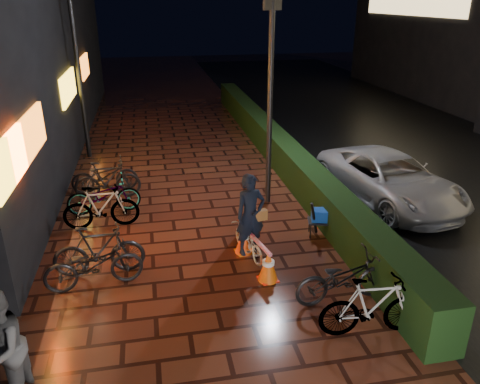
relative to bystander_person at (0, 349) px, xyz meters
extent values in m
plane|color=#381911|center=(3.17, 1.47, -0.90)|extent=(80.00, 80.00, 0.00)
cube|color=black|center=(12.17, 6.47, -0.90)|extent=(11.00, 60.00, 0.01)
cube|color=black|center=(6.47, 9.47, -0.40)|extent=(0.70, 20.00, 1.00)
imported|color=#535355|center=(0.00, 0.00, 0.00)|extent=(0.73, 0.91, 1.80)
imported|color=#A4A4A9|center=(8.58, 5.44, -0.23)|extent=(2.99, 5.08, 1.33)
cube|color=yellow|center=(-0.28, 2.97, 1.70)|extent=(0.08, 2.00, 0.90)
cube|color=orange|center=(-0.28, 4.47, 1.70)|extent=(0.08, 3.00, 0.90)
cube|color=yellow|center=(-0.28, 10.47, 1.70)|extent=(0.08, 2.80, 0.90)
cube|color=orange|center=(-0.28, 15.47, 1.70)|extent=(0.08, 2.20, 0.90)
cube|color=#FFD88C|center=(16.62, 19.47, 4.10)|extent=(0.06, 10.00, 1.30)
cylinder|color=black|center=(5.30, 6.08, 1.74)|extent=(0.19, 0.19, 5.28)
cube|color=black|center=(5.30, 6.08, 4.28)|extent=(0.50, 0.27, 0.36)
cylinder|color=black|center=(0.02, 11.17, 2.01)|extent=(0.20, 0.20, 5.81)
imported|color=silver|center=(4.14, 3.29, -0.54)|extent=(0.75, 1.42, 0.71)
imported|color=black|center=(4.16, 3.18, 0.13)|extent=(0.74, 0.57, 1.81)
cube|color=brown|center=(4.37, 3.21, 0.10)|extent=(0.34, 0.20, 0.23)
cone|color=#D6510B|center=(4.33, 2.25, -0.57)|extent=(0.41, 0.41, 0.65)
cone|color=#EE450C|center=(4.08, 3.43, -0.57)|extent=(0.41, 0.41, 0.65)
cube|color=red|center=(4.33, 2.25, -0.88)|extent=(0.42, 0.42, 0.03)
cube|color=orange|center=(4.08, 3.43, -0.88)|extent=(0.42, 0.42, 0.03)
cube|color=red|center=(4.20, 2.84, -0.29)|extent=(0.35, 1.38, 0.07)
cube|color=black|center=(5.99, 3.88, -0.53)|extent=(0.60, 0.53, 0.04)
cylinder|color=black|center=(5.75, 3.77, -0.72)|extent=(0.03, 0.03, 0.35)
cylinder|color=black|center=(6.15, 3.67, -0.72)|extent=(0.03, 0.03, 0.35)
cylinder|color=black|center=(5.83, 4.10, -0.72)|extent=(0.03, 0.03, 0.35)
cylinder|color=black|center=(6.23, 4.00, -0.72)|extent=(0.03, 0.03, 0.35)
cube|color=#0C39A3|center=(5.99, 3.88, -0.37)|extent=(0.44, 0.40, 0.28)
cylinder|color=black|center=(5.82, 3.78, -0.39)|extent=(0.32, 0.31, 0.90)
imported|color=black|center=(0.89, 5.32, -0.35)|extent=(1.84, 0.57, 1.10)
imported|color=black|center=(0.81, 7.72, -0.40)|extent=(1.93, 0.83, 0.99)
imported|color=black|center=(0.94, 2.69, -0.40)|extent=(1.95, 0.90, 0.99)
imported|color=black|center=(0.89, 6.20, -0.40)|extent=(1.93, 0.81, 0.99)
imported|color=black|center=(0.93, 7.17, -0.35)|extent=(1.84, 0.58, 1.10)
imported|color=black|center=(1.01, 3.14, -0.35)|extent=(1.84, 0.55, 1.10)
imported|color=black|center=(5.62, 0.33, -0.35)|extent=(1.86, 0.67, 1.10)
imported|color=black|center=(5.51, 1.31, -0.40)|extent=(1.92, 0.79, 0.99)
camera|label=1|loc=(2.21, -5.54, 4.40)|focal=35.00mm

